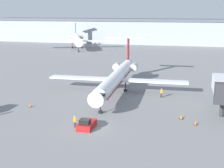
# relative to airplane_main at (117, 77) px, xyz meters

# --- Properties ---
(ground_plane) EXTENTS (600.00, 600.00, 0.00)m
(ground_plane) POSITION_rel_airplane_main_xyz_m (0.50, -21.67, -3.26)
(ground_plane) COLOR slate
(terminal_building) EXTENTS (180.00, 16.80, 12.48)m
(terminal_building) POSITION_rel_airplane_main_xyz_m (0.50, 98.33, 3.01)
(terminal_building) COLOR #8C939E
(terminal_building) RESTS_ON ground
(airplane_main) EXTENTS (29.62, 33.91, 10.25)m
(airplane_main) POSITION_rel_airplane_main_xyz_m (0.00, 0.00, 0.00)
(airplane_main) COLOR silver
(airplane_main) RESTS_ON ground
(pushback_tug) EXTENTS (2.10, 3.78, 1.64)m
(pushback_tug) POSITION_rel_airplane_main_xyz_m (0.27, -21.58, -2.67)
(pushback_tug) COLOR #B21919
(pushback_tug) RESTS_ON ground
(worker_near_tug) EXTENTS (0.40, 0.26, 1.82)m
(worker_near_tug) POSITION_rel_airplane_main_xyz_m (-1.46, -21.79, -2.29)
(worker_near_tug) COLOR #232838
(worker_near_tug) RESTS_ON ground
(worker_by_wing) EXTENTS (0.40, 0.26, 1.83)m
(worker_by_wing) POSITION_rel_airplane_main_xyz_m (9.62, -2.36, -2.29)
(worker_by_wing) COLOR #232838
(worker_by_wing) RESTS_ON ground
(traffic_cone_left) EXTENTS (0.54, 0.54, 0.70)m
(traffic_cone_left) POSITION_rel_airplane_main_xyz_m (-12.80, -14.15, -2.92)
(traffic_cone_left) COLOR black
(traffic_cone_left) RESTS_ON ground
(traffic_cone_right) EXTENTS (0.67, 0.67, 0.72)m
(traffic_cone_right) POSITION_rel_airplane_main_xyz_m (13.79, -14.19, -2.92)
(traffic_cone_right) COLOR black
(traffic_cone_right) RESTS_ON ground
(traffic_cone_mid) EXTENTS (0.51, 0.51, 0.69)m
(traffic_cone_mid) POSITION_rel_airplane_main_xyz_m (15.98, -16.44, -2.93)
(traffic_cone_mid) COLOR black
(traffic_cone_mid) RESTS_ON ground
(airplane_parked_far_left) EXTENTS (31.65, 30.67, 10.88)m
(airplane_parked_far_left) POSITION_rel_airplane_main_xyz_m (-33.87, 69.61, 0.82)
(airplane_parked_far_left) COLOR white
(airplane_parked_far_left) RESTS_ON ground
(jet_bridge) EXTENTS (3.20, 10.44, 6.19)m
(jet_bridge) POSITION_rel_airplane_main_xyz_m (20.15, -9.69, 1.18)
(jet_bridge) COLOR #2D2D33
(jet_bridge) RESTS_ON ground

